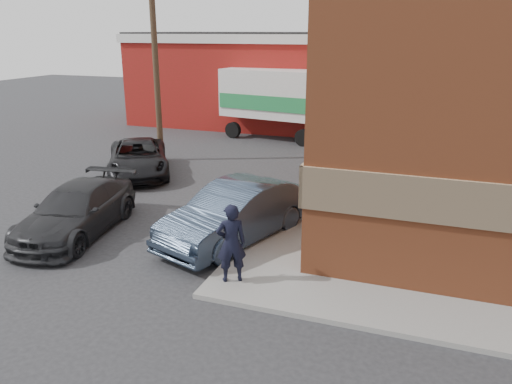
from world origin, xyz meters
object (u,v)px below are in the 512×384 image
Objects in this scene: man at (231,243)px; box_truck at (288,100)px; warehouse at (268,78)px; suv_a at (138,158)px; sedan at (236,213)px; utility_pole at (155,54)px; suv_b at (77,210)px.

man is 16.48m from box_truck.
warehouse is 8.63× the size of man.
box_truck is (3.86, 8.63, 1.45)m from suv_a.
warehouse is at bearing 129.12° from box_truck.
box_truck is at bearing -109.02° from man.
sedan is at bearing -74.24° from warehouse.
man is 0.24× the size of box_truck.
sedan is (-0.88, 2.47, -0.24)m from man.
utility_pole reaches higher than man.
suv_b is (1.76, -6.07, 0.01)m from suv_a.
suv_a is at bearing -94.88° from warehouse.
warehouse is 21.83m from man.
suv_a is (-7.22, 7.47, -0.36)m from man.
warehouse is 19.62m from suv_b.
warehouse is 2.09× the size of box_truck.
utility_pole is 4.76× the size of man.
utility_pole reaches higher than suv_a.
utility_pole is at bearing -114.60° from box_truck.
utility_pole is at bearing -83.38° from man.
sedan is at bearing -70.06° from box_truck.
box_truck is (-3.36, 16.10, 1.08)m from man.
sedan is 13.91m from box_truck.
man is 0.39× the size of suv_b.
man is at bearing -73.79° from warehouse.
utility_pole is 4.73m from suv_a.
utility_pole is 1.84× the size of suv_b.
man is at bearing -68.60° from box_truck.
warehouse is 1.81× the size of utility_pole.
box_truck is at bearing 73.37° from suv_b.
suv_b is (2.12, -8.50, -4.04)m from utility_pole.
sedan is at bearing -70.66° from suv_a.
sedan is at bearing -101.30° from man.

